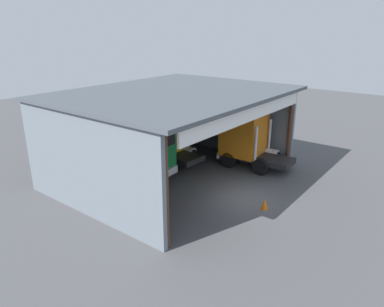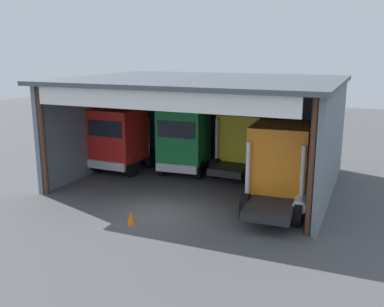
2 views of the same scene
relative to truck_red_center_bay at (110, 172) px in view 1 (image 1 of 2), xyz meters
The scene contains 9 objects.
ground_plane 7.34m from the truck_red_center_bay, 45.11° to the right, with size 80.00×80.00×0.00m, color #4C4C4F.
workshop_shed 5.41m from the truck_red_center_bay, 11.08° to the left, with size 13.40×10.87×5.41m.
truck_red_center_bay is the anchor object (origin of this frame).
truck_green_center_right_bay 3.70m from the truck_red_center_bay, 16.18° to the left, with size 2.81×5.36×3.70m.
truck_yellow_left_bay 6.92m from the truck_red_center_bay, 17.90° to the left, with size 2.69×4.52×3.39m.
truck_orange_center_left_bay 9.88m from the truck_red_center_bay, 15.17° to the right, with size 2.79×4.93×3.68m.
oil_drum 7.39m from the truck_red_center_bay, 38.27° to the left, with size 0.58×0.58×0.94m, color gold.
tool_cart 5.74m from the truck_red_center_bay, 36.51° to the left, with size 0.90×0.60×1.00m, color black.
traffic_cone 8.14m from the truck_red_center_bay, 55.32° to the right, with size 0.36×0.36×0.56m, color orange.
Camera 1 is at (-15.81, -8.68, 8.83)m, focal length 33.35 mm.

